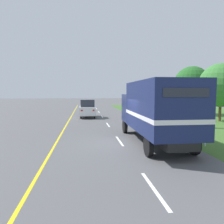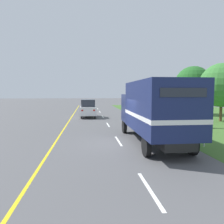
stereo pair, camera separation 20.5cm
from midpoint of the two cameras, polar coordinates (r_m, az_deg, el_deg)
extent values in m
plane|color=#515154|center=(12.53, 1.97, -8.23)|extent=(200.00, 200.00, 0.00)
cube|color=yellow|center=(22.72, -11.50, -2.30)|extent=(0.12, 54.93, 0.01)
cube|color=white|center=(7.02, 10.04, -19.22)|extent=(0.12, 2.60, 0.01)
cube|color=white|center=(13.17, 1.51, -7.55)|extent=(0.12, 2.60, 0.01)
cube|color=white|center=(19.62, -1.36, -3.36)|extent=(0.12, 2.60, 0.01)
cube|color=white|center=(26.14, -2.80, -1.24)|extent=(0.12, 2.60, 0.01)
cube|color=white|center=(32.69, -3.66, 0.02)|extent=(0.12, 2.60, 0.01)
cube|color=white|center=(39.26, -4.23, 0.87)|extent=(0.12, 2.60, 0.01)
cylinder|color=black|center=(15.71, 3.01, -3.65)|extent=(0.22, 1.00, 1.00)
cylinder|color=black|center=(16.23, 10.62, -3.45)|extent=(0.22, 1.00, 1.00)
cylinder|color=black|center=(10.08, 8.93, -8.66)|extent=(0.22, 1.00, 1.00)
cylinder|color=black|center=(10.87, 20.14, -7.90)|extent=(0.22, 1.00, 1.00)
cube|color=black|center=(12.82, 10.39, -4.90)|extent=(1.39, 7.86, 0.36)
cube|color=navy|center=(11.65, 12.05, 1.46)|extent=(2.53, 5.76, 2.62)
cube|color=white|center=(11.69, 12.01, -0.78)|extent=(2.55, 5.78, 0.20)
cube|color=#232833|center=(8.95, 18.21, 4.87)|extent=(1.90, 0.03, 0.36)
cube|color=navy|center=(15.43, 7.26, 1.06)|extent=(2.43, 2.10, 1.90)
cube|color=#283342|center=(16.45, 6.35, 2.14)|extent=(2.15, 0.03, 0.85)
cylinder|color=black|center=(26.84, -8.23, -0.42)|extent=(0.16, 0.66, 0.66)
cylinder|color=black|center=(26.85, -5.08, -0.39)|extent=(0.16, 0.66, 0.66)
cylinder|color=black|center=(24.46, -8.34, -0.96)|extent=(0.16, 0.66, 0.66)
cylinder|color=black|center=(24.47, -4.88, -0.92)|extent=(0.16, 0.66, 0.66)
cube|color=white|center=(25.60, -6.64, 0.40)|extent=(1.80, 3.85, 0.95)
cube|color=#282D38|center=(25.39, -6.66, 2.35)|extent=(1.55, 2.12, 0.81)
cube|color=red|center=(23.66, -8.14, 0.40)|extent=(0.20, 0.03, 0.14)
cube|color=red|center=(23.67, -5.09, 0.44)|extent=(0.20, 0.03, 0.14)
cylinder|color=#9E9EA3|center=(18.73, 15.52, 0.27)|extent=(0.09, 0.09, 2.74)
cylinder|color=#9E9EA3|center=(19.41, 19.92, 0.31)|extent=(0.09, 0.09, 2.74)
cube|color=brown|center=(19.01, 17.82, 2.56)|extent=(2.30, 0.06, 1.23)
cube|color=brown|center=(19.34, 20.00, 4.90)|extent=(0.74, 0.06, 0.32)
cube|color=silver|center=(18.98, 17.87, 2.56)|extent=(1.80, 0.02, 0.22)
cylinder|color=brown|center=(24.51, 26.13, 0.01)|extent=(0.27, 0.27, 1.87)
sphere|color=#387A33|center=(24.44, 26.38, 6.29)|extent=(4.37, 4.37, 4.37)
cylinder|color=brown|center=(30.96, 19.78, 1.40)|extent=(0.30, 0.30, 2.11)
sphere|color=#236023|center=(30.92, 19.95, 6.84)|extent=(4.72, 4.72, 4.72)
cylinder|color=#4C3823|center=(36.46, 13.62, 1.71)|extent=(0.36, 0.36, 1.65)
sphere|color=#1E511E|center=(36.40, 13.69, 5.10)|extent=(3.33, 3.33, 3.33)
cylinder|color=white|center=(12.82, 22.76, -6.14)|extent=(0.07, 0.07, 0.95)
cylinder|color=orange|center=(12.77, 22.80, -4.97)|extent=(0.08, 0.08, 0.10)
camera|label=1|loc=(0.10, -90.31, -0.03)|focal=35.00mm
camera|label=2|loc=(0.10, 89.69, 0.03)|focal=35.00mm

